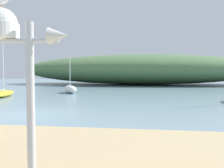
# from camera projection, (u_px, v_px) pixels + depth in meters

# --- Properties ---
(ground_plane) EXTENTS (120.00, 120.00, 0.00)m
(ground_plane) POSITION_uv_depth(u_px,v_px,m) (31.00, 114.00, 12.89)
(ground_plane) COLOR #7A99A8
(distant_hill) EXTENTS (42.14, 15.29, 5.17)m
(distant_hill) POSITION_uv_depth(u_px,v_px,m) (141.00, 69.00, 42.93)
(distant_hill) COLOR #517547
(distant_hill) RESTS_ON ground
(mast_structure) EXTENTS (1.28, 0.51, 2.95)m
(mast_structure) POSITION_uv_depth(u_px,v_px,m) (11.00, 43.00, 3.63)
(mast_structure) COLOR silver
(mast_structure) RESTS_ON beach_sand
(sailboat_by_sandbar) EXTENTS (2.21, 4.42, 4.67)m
(sailboat_by_sandbar) POSITION_uv_depth(u_px,v_px,m) (4.00, 93.00, 21.75)
(sailboat_by_sandbar) COLOR gold
(sailboat_by_sandbar) RESTS_ON ground
(sailboat_east_reach) EXTENTS (2.53, 3.08, 3.92)m
(sailboat_east_reach) POSITION_uv_depth(u_px,v_px,m) (70.00, 89.00, 25.44)
(sailboat_east_reach) COLOR white
(sailboat_east_reach) RESTS_ON ground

